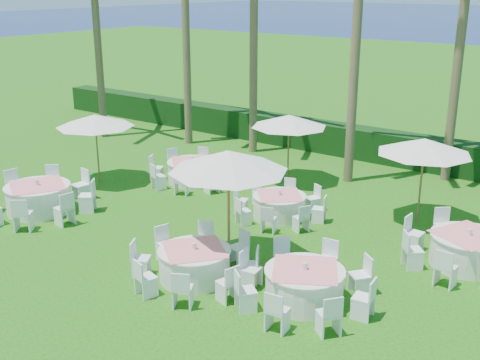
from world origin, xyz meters
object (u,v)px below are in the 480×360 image
object	(u,v)px
banquet_table_d	(192,171)
umbrella_d	(424,146)
banquet_table_e	(279,205)
banquet_table_f	(467,249)
banquet_table_c	(304,284)
banquet_table_a	(38,198)
umbrella_b	(228,161)
banquet_table_b	(195,263)
umbrella_c	(289,121)
umbrella_a	(95,121)

from	to	relation	value
banquet_table_d	umbrella_d	distance (m)	8.02
banquet_table_e	banquet_table_f	distance (m)	5.48
banquet_table_c	banquet_table_f	distance (m)	4.57
banquet_table_a	umbrella_d	world-z (taller)	umbrella_d
banquet_table_d	banquet_table_e	xyz separation A→B (m)	(4.23, -1.01, -0.03)
banquet_table_d	umbrella_b	distance (m)	6.93
banquet_table_b	banquet_table_d	size ratio (longest dim) A/B	1.01
banquet_table_f	umbrella_b	size ratio (longest dim) A/B	1.10
banquet_table_e	banquet_table_f	size ratio (longest dim) A/B	0.85
banquet_table_e	umbrella_c	size ratio (longest dim) A/B	1.05
banquet_table_c	umbrella_b	bearing A→B (deg)	167.86
banquet_table_e	banquet_table_f	bearing A→B (deg)	0.24
banquet_table_a	umbrella_d	size ratio (longest dim) A/B	1.28
umbrella_a	umbrella_c	world-z (taller)	umbrella_a
banquet_table_c	umbrella_d	size ratio (longest dim) A/B	1.16
banquet_table_d	banquet_table_f	xyz separation A→B (m)	(9.71, -0.98, 0.02)
umbrella_a	banquet_table_d	bearing A→B (deg)	35.80
banquet_table_b	banquet_table_d	distance (m)	7.24
banquet_table_a	banquet_table_f	bearing A→B (deg)	18.68
banquet_table_f	banquet_table_c	bearing A→B (deg)	-121.13
umbrella_a	banquet_table_c	bearing A→B (deg)	-16.61
banquet_table_a	banquet_table_b	xyz separation A→B (m)	(6.67, -0.56, -0.05)
umbrella_a	umbrella_c	bearing A→B (deg)	36.24
umbrella_b	umbrella_c	bearing A→B (deg)	109.10
banquet_table_d	umbrella_b	size ratio (longest dim) A/B	1.02
banquet_table_c	umbrella_c	size ratio (longest dim) A/B	1.19
banquet_table_a	umbrella_a	world-z (taller)	umbrella_a
banquet_table_f	umbrella_c	world-z (taller)	umbrella_c
umbrella_b	umbrella_d	world-z (taller)	umbrella_b
banquet_table_d	umbrella_d	bearing A→B (deg)	7.74
banquet_table_e	umbrella_b	world-z (taller)	umbrella_b
banquet_table_c	umbrella_b	distance (m)	3.39
umbrella_a	umbrella_d	world-z (taller)	umbrella_d
umbrella_d	banquet_table_a	bearing A→B (deg)	-148.29
banquet_table_d	umbrella_a	distance (m)	3.73
umbrella_b	umbrella_c	distance (m)	6.75
banquet_table_d	umbrella_a	bearing A→B (deg)	-144.20
banquet_table_a	umbrella_c	world-z (taller)	umbrella_c
banquet_table_a	banquet_table_c	bearing A→B (deg)	0.20
umbrella_b	banquet_table_c	bearing A→B (deg)	-12.14
banquet_table_b	banquet_table_e	xyz separation A→B (m)	(-0.48, 4.48, -0.03)
banquet_table_a	umbrella_c	size ratio (longest dim) A/B	1.31
banquet_table_e	umbrella_c	xyz separation A→B (m)	(-1.55, 3.00, 1.82)
banquet_table_e	umbrella_b	size ratio (longest dim) A/B	0.94
banquet_table_d	banquet_table_e	size ratio (longest dim) A/B	1.09
banquet_table_d	banquet_table_b	bearing A→B (deg)	-49.33
banquet_table_c	umbrella_b	world-z (taller)	umbrella_b
banquet_table_d	umbrella_c	xyz separation A→B (m)	(2.68, 2.00, 1.78)
banquet_table_b	umbrella_d	distance (m)	7.44
banquet_table_c	banquet_table_e	xyz separation A→B (m)	(-3.11, 3.89, -0.04)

